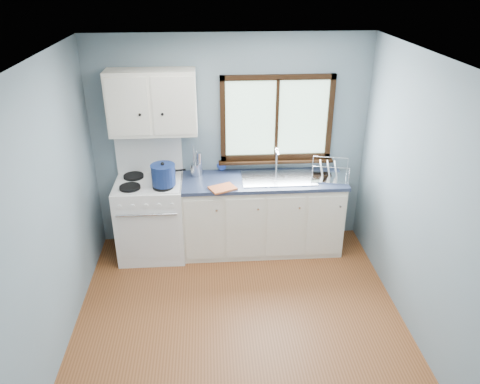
{
  "coord_description": "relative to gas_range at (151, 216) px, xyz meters",
  "views": [
    {
      "loc": [
        -0.25,
        -3.38,
        3.14
      ],
      "look_at": [
        0.05,
        0.9,
        1.05
      ],
      "focal_mm": 35.0,
      "sensor_mm": 36.0,
      "label": 1
    }
  ],
  "objects": [
    {
      "name": "countertop",
      "position": [
        1.31,
        0.02,
        0.41
      ],
      "size": [
        1.89,
        0.64,
        0.04
      ],
      "primitive_type": "cube",
      "color": "#1F2940",
      "rests_on": "base_cabinets"
    },
    {
      "name": "soap_bottle",
      "position": [
        0.86,
        0.28,
        0.56
      ],
      "size": [
        0.13,
        0.13,
        0.26
      ],
      "primitive_type": "imported",
      "rotation": [
        0.0,
        0.0,
        0.38
      ],
      "color": "blue",
      "rests_on": "countertop"
    },
    {
      "name": "thermos",
      "position": [
        0.58,
        0.19,
        0.56
      ],
      "size": [
        0.08,
        0.08,
        0.28
      ],
      "primitive_type": "cylinder",
      "rotation": [
        0.0,
        0.0,
        -0.3
      ],
      "color": "silver",
      "rests_on": "countertop"
    },
    {
      "name": "upper_cabinets",
      "position": [
        0.1,
        0.15,
        1.31
      ],
      "size": [
        0.95,
        0.35,
        0.7
      ],
      "color": "silver",
      "rests_on": "wall_back"
    },
    {
      "name": "stockpot",
      "position": [
        0.19,
        -0.14,
        0.58
      ],
      "size": [
        0.34,
        0.34,
        0.27
      ],
      "rotation": [
        0.0,
        0.0,
        0.34
      ],
      "color": "navy",
      "rests_on": "gas_range"
    },
    {
      "name": "wall_right",
      "position": [
        2.56,
        -1.47,
        0.76
      ],
      "size": [
        0.02,
        3.6,
        2.5
      ],
      "primitive_type": "cube",
      "color": "slate",
      "rests_on": "ground"
    },
    {
      "name": "wall_back",
      "position": [
        0.95,
        0.34,
        0.76
      ],
      "size": [
        3.2,
        0.02,
        2.5
      ],
      "primitive_type": "cube",
      "color": "slate",
      "rests_on": "ground"
    },
    {
      "name": "sink",
      "position": [
        1.49,
        0.02,
        0.37
      ],
      "size": [
        0.84,
        0.46,
        0.44
      ],
      "color": "silver",
      "rests_on": "countertop"
    },
    {
      "name": "wall_left",
      "position": [
        -0.66,
        -1.47,
        0.76
      ],
      "size": [
        0.02,
        3.6,
        2.5
      ],
      "primitive_type": "cube",
      "color": "slate",
      "rests_on": "ground"
    },
    {
      "name": "utensil_crock",
      "position": [
        0.53,
        0.16,
        0.5
      ],
      "size": [
        0.12,
        0.12,
        0.37
      ],
      "rotation": [
        0.0,
        0.0,
        -0.02
      ],
      "color": "silver",
      "rests_on": "countertop"
    },
    {
      "name": "dish_towel",
      "position": [
        0.83,
        -0.22,
        0.44
      ],
      "size": [
        0.33,
        0.29,
        0.02
      ],
      "primitive_type": "cube",
      "rotation": [
        0.0,
        0.0,
        0.43
      ],
      "color": "#BF5E32",
      "rests_on": "countertop"
    },
    {
      "name": "skillet",
      "position": [
        0.19,
        0.16,
        0.49
      ],
      "size": [
        0.37,
        0.28,
        0.05
      ],
      "rotation": [
        0.0,
        0.0,
        0.19
      ],
      "color": "black",
      "rests_on": "gas_range"
    },
    {
      "name": "base_cabinets",
      "position": [
        1.31,
        0.02,
        -0.08
      ],
      "size": [
        1.85,
        0.6,
        0.88
      ],
      "color": "silver",
      "rests_on": "floor"
    },
    {
      "name": "window",
      "position": [
        1.48,
        0.3,
        0.98
      ],
      "size": [
        1.36,
        0.1,
        1.03
      ],
      "color": "#9EC6A8",
      "rests_on": "wall_back"
    },
    {
      "name": "floor",
      "position": [
        0.95,
        -1.47,
        -0.5
      ],
      "size": [
        3.2,
        3.6,
        0.02
      ],
      "primitive_type": "cube",
      "color": "brown",
      "rests_on": "ground"
    },
    {
      "name": "gas_range",
      "position": [
        0.0,
        0.0,
        0.0
      ],
      "size": [
        0.76,
        0.69,
        1.36
      ],
      "color": "white",
      "rests_on": "floor"
    },
    {
      "name": "dish_rack",
      "position": [
        2.07,
        -0.02,
        0.48
      ],
      "size": [
        0.48,
        0.41,
        0.22
      ],
      "rotation": [
        0.0,
        0.0,
        -0.22
      ],
      "color": "silver",
      "rests_on": "countertop"
    },
    {
      "name": "ceiling",
      "position": [
        0.95,
        -1.47,
        2.02
      ],
      "size": [
        3.2,
        3.6,
        0.02
      ],
      "primitive_type": "cube",
      "color": "white",
      "rests_on": "wall_back"
    }
  ]
}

